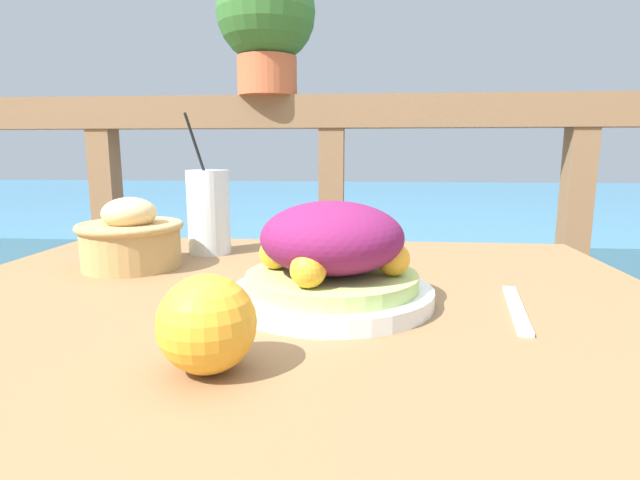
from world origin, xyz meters
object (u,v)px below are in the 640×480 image
at_px(bread_basket, 131,238).
at_px(potted_plant, 266,21).
at_px(drink_glass, 209,212).
at_px(salad_plate, 332,260).

distance_m(bread_basket, potted_plant, 0.85).
xyz_separation_m(drink_glass, bread_basket, (-0.09, -0.12, -0.03)).
xyz_separation_m(bread_basket, potted_plant, (0.09, 0.70, 0.49)).
distance_m(salad_plate, potted_plant, 1.01).
bearing_deg(bread_basket, salad_plate, -25.76).
relative_size(drink_glass, potted_plant, 0.69).
bearing_deg(salad_plate, potted_plant, 105.83).
xyz_separation_m(drink_glass, potted_plant, (-0.00, 0.57, 0.46)).
distance_m(salad_plate, bread_basket, 0.37).
xyz_separation_m(salad_plate, drink_glass, (-0.24, 0.28, 0.02)).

